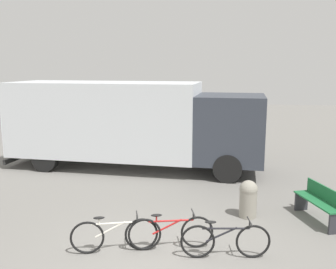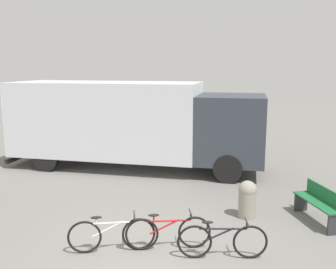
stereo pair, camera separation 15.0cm
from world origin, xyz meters
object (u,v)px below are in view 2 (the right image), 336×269
(bicycle_middle, at_px, (168,232))
(park_bench, at_px, (320,203))
(bicycle_near, at_px, (112,234))
(delivery_truck, at_px, (131,121))
(bicycle_far, at_px, (222,241))
(bollard_near_bench, at_px, (247,198))

(bicycle_middle, bearing_deg, park_bench, 15.15)
(park_bench, relative_size, bicycle_near, 0.94)
(delivery_truck, bearing_deg, bicycle_far, -58.05)
(delivery_truck, relative_size, bicycle_middle, 5.43)
(delivery_truck, relative_size, bicycle_far, 5.32)
(delivery_truck, distance_m, park_bench, 6.87)
(park_bench, bearing_deg, bollard_near_bench, 70.12)
(delivery_truck, relative_size, bicycle_near, 5.48)
(delivery_truck, distance_m, bicycle_far, 6.98)
(delivery_truck, xyz_separation_m, bicycle_far, (3.41, -5.94, -1.32))
(bicycle_far, height_order, bollard_near_bench, bollard_near_bench)
(bicycle_far, bearing_deg, delivery_truck, 110.10)
(park_bench, distance_m, bicycle_near, 4.82)
(delivery_truck, height_order, bollard_near_bench, delivery_truck)
(park_bench, height_order, bollard_near_bench, bollard_near_bench)
(bicycle_near, xyz_separation_m, bicycle_middle, (1.06, 0.30, 0.00))
(bicycle_middle, height_order, bollard_near_bench, bollard_near_bench)
(delivery_truck, relative_size, bollard_near_bench, 9.89)
(bicycle_middle, xyz_separation_m, bollard_near_bench, (1.57, 1.89, 0.13))
(park_bench, bearing_deg, delivery_truck, 34.68)
(bollard_near_bench, bearing_deg, bicycle_near, -140.29)
(delivery_truck, height_order, park_bench, delivery_truck)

